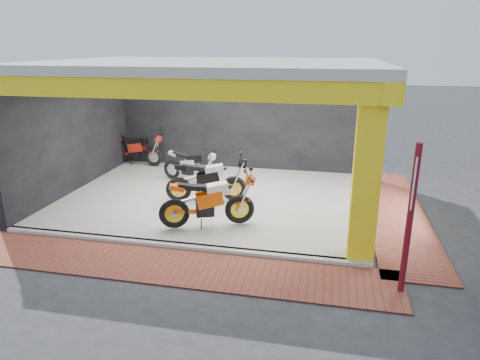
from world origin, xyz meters
name	(u,v)px	position (x,y,z in m)	size (l,w,h in m)	color
ground	(191,228)	(0.00, 0.00, 0.00)	(80.00, 80.00, 0.00)	#2D2D30
showroom_floor	(214,198)	(0.00, 2.00, 0.05)	(8.00, 6.00, 0.10)	white
showroom_ceiling	(211,65)	(0.00, 2.00, 3.60)	(8.40, 6.40, 0.20)	beige
back_wall	(237,118)	(0.00, 5.10, 1.75)	(8.20, 0.20, 3.50)	black
left_wall	(73,131)	(-4.10, 2.00, 1.75)	(0.20, 6.20, 3.50)	black
corner_column	(366,176)	(3.75, -0.75, 1.75)	(0.50, 0.50, 3.50)	yellow
header_beam_front	(168,88)	(0.00, -1.00, 3.30)	(8.40, 0.30, 0.40)	yellow
header_beam_right	(375,80)	(4.00, 2.00, 3.30)	(0.30, 6.40, 0.40)	yellow
floor_kerb	(175,246)	(0.00, -1.02, 0.05)	(8.00, 0.20, 0.10)	white
paver_front	(161,265)	(0.00, -1.80, 0.01)	(9.00, 1.40, 0.03)	maroon
paver_right	(396,212)	(4.80, 2.00, 0.01)	(1.40, 7.00, 0.03)	maroon
signpost	(410,214)	(4.40, -1.80, 1.44)	(0.11, 0.36, 2.64)	maroon
moto_hero	(240,196)	(1.11, 0.25, 0.80)	(2.30, 0.85, 1.41)	#F6540A
moto_row_a	(234,177)	(0.64, 1.73, 0.78)	(2.24, 0.83, 1.37)	black
moto_row_b	(206,166)	(-0.46, 2.92, 0.69)	(1.93, 0.72, 1.18)	#ABAEB3
moto_row_d	(153,148)	(-2.80, 4.50, 0.75)	(2.12, 0.79, 1.30)	#AC2312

